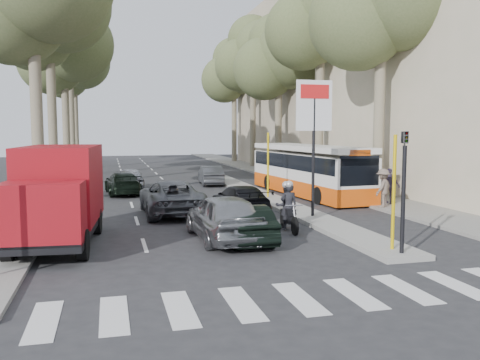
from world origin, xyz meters
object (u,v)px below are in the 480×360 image
at_px(dark_hatchback, 245,223).
at_px(city_bus, 308,169).
at_px(motorcycle, 287,207).
at_px(silver_hatchback, 224,217).
at_px(red_truck, 59,193).

distance_m(dark_hatchback, city_bus, 12.54).
bearing_deg(motorcycle, dark_hatchback, -138.31).
relative_size(dark_hatchback, motorcycle, 1.73).
height_order(silver_hatchback, red_truck, red_truck).
relative_size(red_truck, motorcycle, 2.78).
height_order(dark_hatchback, city_bus, city_bus).
bearing_deg(city_bus, silver_hatchback, -129.05).
height_order(dark_hatchback, red_truck, red_truck).
xyz_separation_m(dark_hatchback, city_bus, (6.51, 10.69, 0.87)).
bearing_deg(dark_hatchback, motorcycle, -141.71).
bearing_deg(silver_hatchback, dark_hatchback, 142.11).
relative_size(silver_hatchback, dark_hatchback, 1.24).
distance_m(dark_hatchback, motorcycle, 2.55).
height_order(city_bus, motorcycle, city_bus).
bearing_deg(red_truck, city_bus, 42.62).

